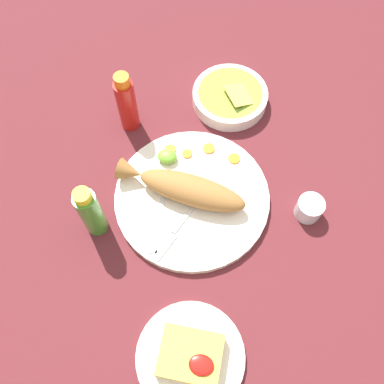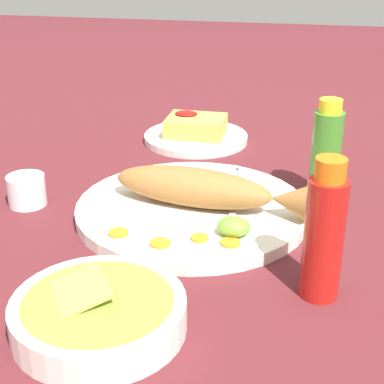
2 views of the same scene
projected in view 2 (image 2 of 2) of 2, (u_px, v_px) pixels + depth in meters
ground_plane at (192, 215)px, 0.89m from camera, size 4.00×4.00×0.00m
main_plate at (192, 209)px, 0.89m from camera, size 0.35×0.35×0.02m
fried_fish at (204, 188)px, 0.87m from camera, size 0.30×0.10×0.06m
fork_near at (212, 181)px, 0.96m from camera, size 0.09×0.17×0.00m
fork_far at (238, 188)px, 0.94m from camera, size 0.02×0.19×0.00m
carrot_slice_near at (118, 233)px, 0.80m from camera, size 0.03×0.03×0.00m
carrot_slice_mid at (160, 243)px, 0.77m from camera, size 0.03×0.03×0.00m
carrot_slice_far at (200, 238)px, 0.79m from camera, size 0.02×0.02×0.00m
carrot_slice_extra at (230, 243)px, 0.77m from camera, size 0.03×0.03×0.00m
lime_wedge_main at (234, 226)px, 0.79m from camera, size 0.05×0.04×0.03m
hot_sauce_bottle_red at (324, 234)px, 0.67m from camera, size 0.05×0.05×0.17m
hot_sauce_bottle_green at (326, 153)px, 0.92m from camera, size 0.05×0.05×0.16m
salt_cup at (27, 192)px, 0.92m from camera, size 0.06×0.06×0.05m
side_plate_fries at (196, 138)px, 1.20m from camera, size 0.21×0.21×0.01m
fries_pile at (196, 126)px, 1.19m from camera, size 0.12×0.09×0.04m
guacamole_bowl at (99, 313)px, 0.63m from camera, size 0.19×0.19×0.05m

